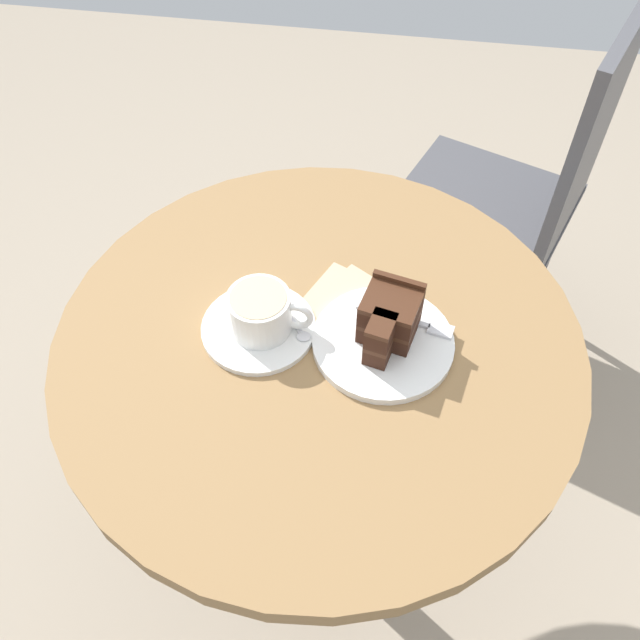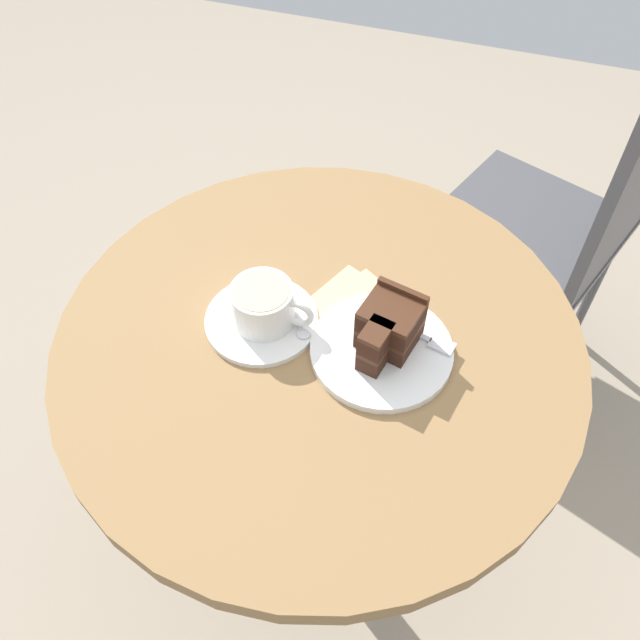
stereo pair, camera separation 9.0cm
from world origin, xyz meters
name	(u,v)px [view 2 (the right image)]	position (x,y,z in m)	size (l,w,h in m)	color
ground_plane	(319,538)	(0.00, 0.00, -0.01)	(4.40, 4.40, 0.01)	gray
cafe_table	(319,387)	(0.00, 0.00, 0.62)	(0.74, 0.74, 0.74)	olive
saucer	(261,322)	(-0.08, 0.00, 0.75)	(0.16, 0.16, 0.01)	white
coffee_cup	(264,304)	(-0.08, 0.00, 0.78)	(0.12, 0.09, 0.06)	white
teaspoon	(297,321)	(-0.04, 0.01, 0.75)	(0.07, 0.08, 0.00)	silver
cake_plate	(381,350)	(0.09, 0.00, 0.75)	(0.19, 0.19, 0.01)	white
cake_slice	(388,327)	(0.09, 0.01, 0.79)	(0.09, 0.11, 0.08)	#381E14
fork	(418,335)	(0.13, 0.03, 0.76)	(0.14, 0.04, 0.00)	silver
napkin	(359,320)	(0.04, 0.05, 0.74)	(0.21, 0.20, 0.00)	tan
cafe_chair	(578,210)	(0.36, 0.63, 0.54)	(0.49, 0.49, 0.92)	#4C4C51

